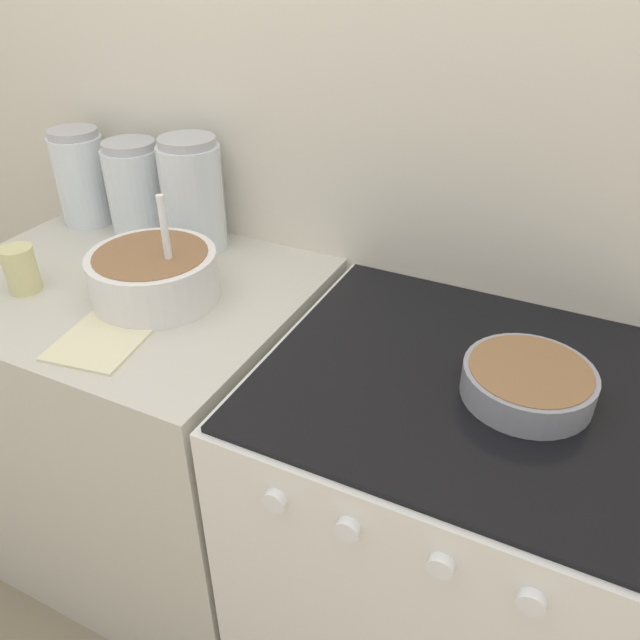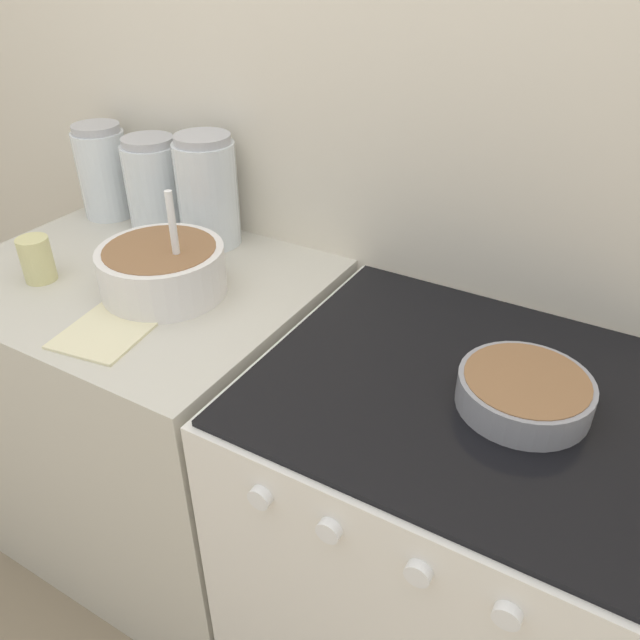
{
  "view_description": "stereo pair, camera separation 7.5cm",
  "coord_description": "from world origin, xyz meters",
  "px_view_note": "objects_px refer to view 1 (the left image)",
  "views": [
    {
      "loc": [
        0.55,
        -0.59,
        1.61
      ],
      "look_at": [
        0.1,
        0.33,
        0.96
      ],
      "focal_mm": 35.0,
      "sensor_mm": 36.0,
      "label": 1
    },
    {
      "loc": [
        0.61,
        -0.56,
        1.61
      ],
      "look_at": [
        0.1,
        0.33,
        0.96
      ],
      "focal_mm": 35.0,
      "sensor_mm": 36.0,
      "label": 2
    }
  ],
  "objects_px": {
    "stove": "(437,537)",
    "storage_jar_middle": "(137,195)",
    "tin_can": "(21,269)",
    "baking_pan": "(528,382)",
    "storage_jar_right": "(194,202)",
    "mixing_bowl": "(154,273)",
    "storage_jar_left": "(83,183)"
  },
  "relations": [
    {
      "from": "storage_jar_right",
      "to": "tin_can",
      "type": "height_order",
      "value": "storage_jar_right"
    },
    {
      "from": "mixing_bowl",
      "to": "storage_jar_left",
      "type": "relative_size",
      "value": 1.1
    },
    {
      "from": "stove",
      "to": "storage_jar_middle",
      "type": "bearing_deg",
      "value": 165.58
    },
    {
      "from": "stove",
      "to": "storage_jar_left",
      "type": "bearing_deg",
      "value": 167.84
    },
    {
      "from": "stove",
      "to": "baking_pan",
      "type": "xyz_separation_m",
      "value": [
        0.12,
        -0.01,
        0.49
      ]
    },
    {
      "from": "storage_jar_left",
      "to": "storage_jar_middle",
      "type": "distance_m",
      "value": 0.18
    },
    {
      "from": "mixing_bowl",
      "to": "storage_jar_middle",
      "type": "relative_size",
      "value": 1.13
    },
    {
      "from": "mixing_bowl",
      "to": "tin_can",
      "type": "xyz_separation_m",
      "value": [
        -0.29,
        -0.1,
        -0.01
      ]
    },
    {
      "from": "stove",
      "to": "storage_jar_left",
      "type": "height_order",
      "value": "storage_jar_left"
    },
    {
      "from": "storage_jar_right",
      "to": "tin_can",
      "type": "relative_size",
      "value": 2.67
    },
    {
      "from": "storage_jar_middle",
      "to": "tin_can",
      "type": "height_order",
      "value": "storage_jar_middle"
    },
    {
      "from": "baking_pan",
      "to": "storage_jar_left",
      "type": "xyz_separation_m",
      "value": [
        -1.24,
        0.25,
        0.08
      ]
    },
    {
      "from": "baking_pan",
      "to": "tin_can",
      "type": "distance_m",
      "value": 1.1
    },
    {
      "from": "storage_jar_right",
      "to": "stove",
      "type": "bearing_deg",
      "value": -17.69
    },
    {
      "from": "mixing_bowl",
      "to": "stove",
      "type": "bearing_deg",
      "value": 1.52
    },
    {
      "from": "storage_jar_left",
      "to": "stove",
      "type": "bearing_deg",
      "value": -12.16
    },
    {
      "from": "storage_jar_middle",
      "to": "baking_pan",
      "type": "bearing_deg",
      "value": -13.19
    },
    {
      "from": "tin_can",
      "to": "storage_jar_middle",
      "type": "bearing_deg",
      "value": 84.49
    },
    {
      "from": "storage_jar_left",
      "to": "tin_can",
      "type": "xyz_separation_m",
      "value": [
        0.15,
        -0.36,
        -0.06
      ]
    },
    {
      "from": "mixing_bowl",
      "to": "tin_can",
      "type": "height_order",
      "value": "mixing_bowl"
    },
    {
      "from": "mixing_bowl",
      "to": "tin_can",
      "type": "distance_m",
      "value": 0.31
    },
    {
      "from": "mixing_bowl",
      "to": "storage_jar_right",
      "type": "bearing_deg",
      "value": 105.8
    },
    {
      "from": "stove",
      "to": "storage_jar_left",
      "type": "xyz_separation_m",
      "value": [
        -1.12,
        0.24,
        0.56
      ]
    },
    {
      "from": "mixing_bowl",
      "to": "baking_pan",
      "type": "bearing_deg",
      "value": 0.9
    },
    {
      "from": "mixing_bowl",
      "to": "baking_pan",
      "type": "distance_m",
      "value": 0.8
    },
    {
      "from": "storage_jar_right",
      "to": "baking_pan",
      "type": "bearing_deg",
      "value": -15.82
    },
    {
      "from": "stove",
      "to": "storage_jar_middle",
      "type": "distance_m",
      "value": 1.12
    },
    {
      "from": "stove",
      "to": "storage_jar_middle",
      "type": "relative_size",
      "value": 3.7
    },
    {
      "from": "mixing_bowl",
      "to": "storage_jar_left",
      "type": "height_order",
      "value": "storage_jar_left"
    },
    {
      "from": "storage_jar_right",
      "to": "storage_jar_middle",
      "type": "bearing_deg",
      "value": 180.0
    },
    {
      "from": "stove",
      "to": "tin_can",
      "type": "relative_size",
      "value": 8.68
    },
    {
      "from": "baking_pan",
      "to": "storage_jar_right",
      "type": "height_order",
      "value": "storage_jar_right"
    }
  ]
}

